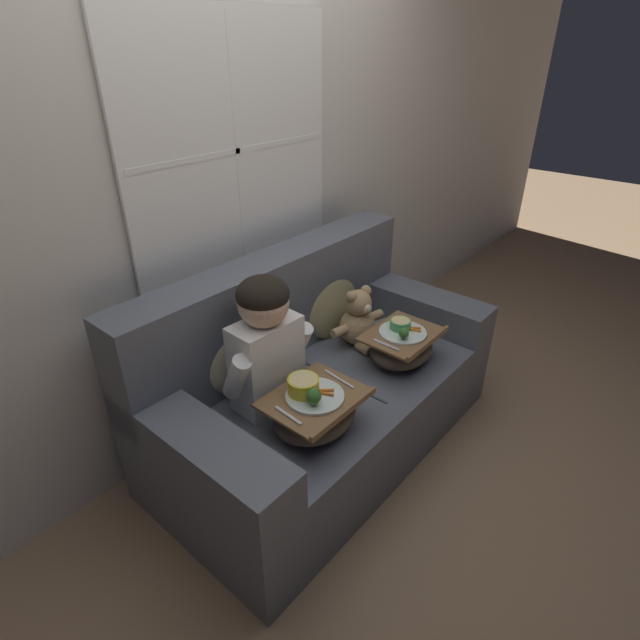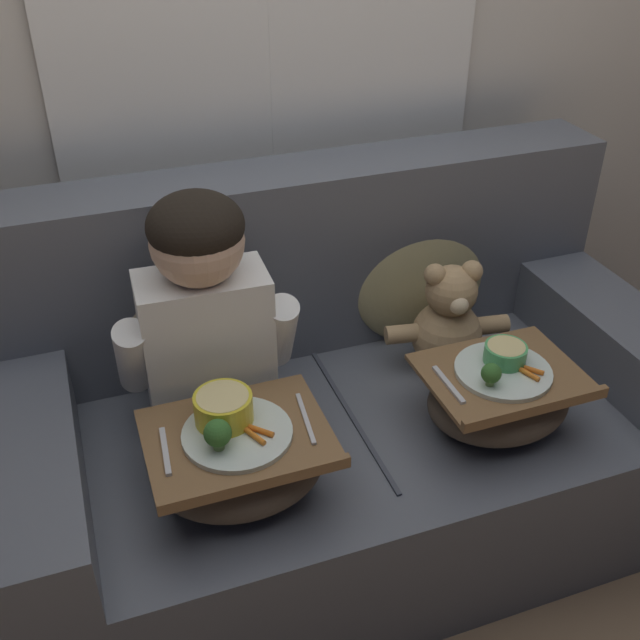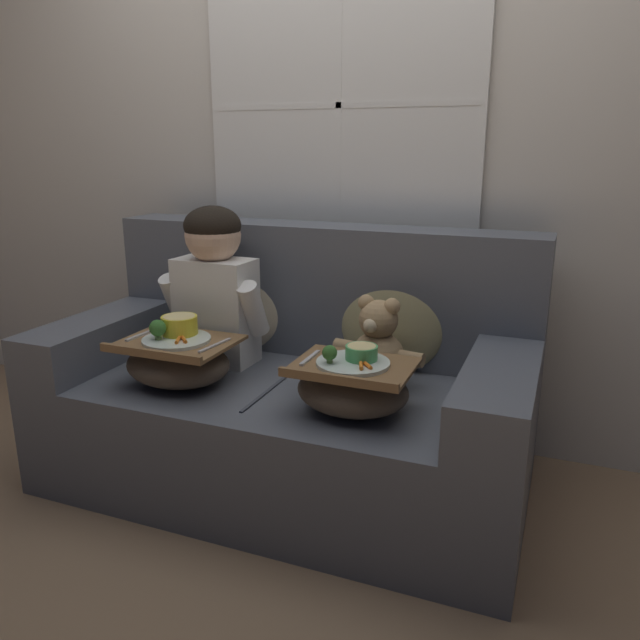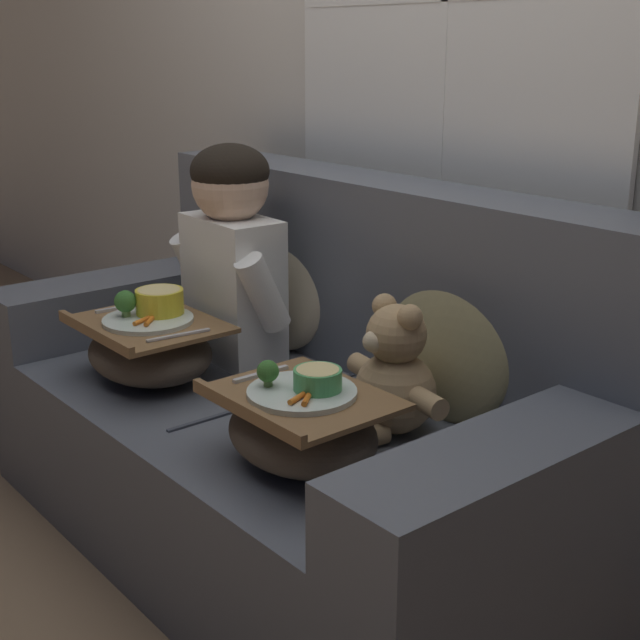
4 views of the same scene
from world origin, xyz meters
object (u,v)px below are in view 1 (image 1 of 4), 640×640
Objects in this scene: child_figure at (265,337)px; lap_tray_teddy at (401,346)px; couch at (316,383)px; teddy_bear at (358,320)px; lap_tray_child at (314,410)px; throw_pillow_behind_child at (237,349)px; throw_pillow_behind_teddy at (329,299)px.

child_figure reaches higher than lap_tray_teddy.
couch is 0.40m from teddy_bear.
couch is 0.53m from child_figure.
couch is 0.46m from lap_tray_teddy.
throw_pillow_behind_child is at bearing 89.83° from lap_tray_child.
throw_pillow_behind_teddy is at bearing 35.24° from lap_tray_child.
throw_pillow_behind_child is at bearing 144.60° from lap_tray_teddy.
couch is at bearing 139.88° from lap_tray_teddy.
throw_pillow_behind_child is at bearing 149.94° from couch.
child_figure is at bearing 179.71° from teddy_bear.
couch is 3.95× the size of throw_pillow_behind_teddy.
lap_tray_child is 1.06× the size of lap_tray_teddy.
lap_tray_child reaches higher than lap_tray_teddy.
lap_tray_teddy is (0.33, -0.27, 0.18)m from couch.
lap_tray_teddy is at bearing -40.12° from couch.
throw_pillow_behind_child is 1.13× the size of lap_tray_teddy.
throw_pillow_behind_child is 0.65m from throw_pillow_behind_teddy.
lap_tray_teddy is at bearing -0.15° from lap_tray_child.
teddy_bear is at bearing -16.79° from throw_pillow_behind_child.
throw_pillow_behind_teddy is (0.33, 0.19, 0.28)m from couch.
couch is 0.46m from lap_tray_child.
throw_pillow_behind_child is 0.68m from teddy_bear.
child_figure is 0.36m from lap_tray_child.
throw_pillow_behind_child reaches higher than lap_tray_teddy.
child_figure is at bearing -179.20° from couch.
child_figure is 1.53× the size of lap_tray_child.
throw_pillow_behind_child is 0.81m from lap_tray_teddy.
throw_pillow_behind_teddy is at bearing 30.06° from couch.
couch is at bearing 39.83° from lap_tray_child.
lap_tray_teddy is at bearing -89.82° from teddy_bear.
child_figure is at bearing -90.01° from throw_pillow_behind_child.
throw_pillow_behind_teddy is 0.73× the size of child_figure.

